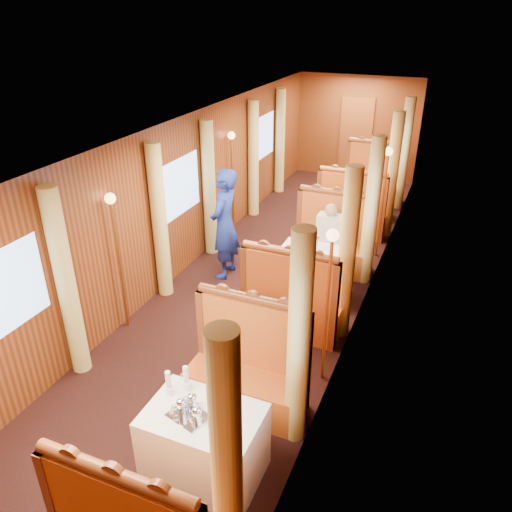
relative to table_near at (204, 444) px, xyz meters
The scene contains 45 objects.
floor 3.60m from the table_near, 102.09° to the left, with size 3.00×12.00×0.01m, color black, non-canonical shape.
ceiling 4.16m from the table_near, 102.09° to the left, with size 3.00×12.00×0.01m, color silver, non-canonical shape.
wall_far 9.57m from the table_near, 94.51° to the left, with size 3.00×2.50×0.01m, color brown, non-canonical shape.
wall_left 4.25m from the table_near, 122.74° to the left, with size 12.00×2.50×0.01m, color brown, non-canonical shape.
wall_right 3.68m from the table_near, 77.91° to the left, with size 12.00×2.50×0.01m, color brown, non-canonical shape.
doorway_far 9.52m from the table_near, 94.53° to the left, with size 0.80×0.04×2.00m, color brown.
table_near is the anchor object (origin of this frame).
banquette_near_aft 1.02m from the table_near, 90.00° to the left, with size 1.30×0.55×1.34m.
table_mid 3.50m from the table_near, 90.00° to the left, with size 1.05×0.72×0.75m, color white.
banquette_mid_fwd 2.49m from the table_near, 90.00° to the left, with size 1.30×0.55×1.34m.
banquette_mid_aft 4.51m from the table_near, 90.00° to the left, with size 1.30×0.55×1.34m.
table_far 7.00m from the table_near, 90.00° to the left, with size 1.05×0.72×0.75m, color white.
banquette_far_fwd 5.99m from the table_near, 90.00° to the left, with size 1.30×0.55×1.34m.
banquette_far_aft 8.01m from the table_near, 90.00° to the left, with size 1.30×0.55×1.34m.
tea_tray 0.40m from the table_near, 144.08° to the right, with size 0.34×0.26×0.01m, color silver.
teapot_left 0.48m from the table_near, 158.80° to the right, with size 0.16×0.12×0.13m, color silver, non-canonical shape.
teapot_right 0.45m from the table_near, 88.01° to the right, with size 0.15×0.12×0.13m, color silver, non-canonical shape.
teapot_back 0.46m from the table_near, 168.72° to the left, with size 0.16×0.12×0.13m, color silver, non-canonical shape.
fruit_plate 0.50m from the table_near, 24.33° to the right, with size 0.24×0.24×0.05m.
cup_inboard 0.64m from the table_near, 165.31° to the left, with size 0.08×0.08×0.26m.
cup_outboard 0.61m from the table_near, 141.58° to the left, with size 0.08×0.08×0.26m.
rose_vase_mid 3.57m from the table_near, 89.88° to the left, with size 0.06×0.06×0.36m.
rose_vase_far 7.00m from the table_near, 90.22° to the left, with size 0.06×0.06×0.36m.
curtain_left_near_b 2.41m from the table_near, 159.89° to the left, with size 0.22×0.22×2.35m, color #E5D075.
window_right_near 1.30m from the table_near, ahead, with size 1.20×0.90×0.01m, color #82ADE2, non-canonical shape.
curtain_right_near_a 1.28m from the table_near, 51.07° to the right, with size 0.22×0.22×2.35m, color #E5D075.
curtain_right_near_b 1.28m from the table_near, 51.07° to the left, with size 0.22×0.22×2.35m, color #E5D075.
window_left_mid 4.29m from the table_near, 122.56° to the left, with size 1.20×0.90×0.01m, color #82ADE2, non-canonical shape.
curtain_left_mid_a 3.55m from the table_near, 128.06° to the left, with size 0.22×0.22×2.35m, color #E5D075.
curtain_left_mid_b 4.85m from the table_near, 116.46° to the left, with size 0.22×0.22×2.35m, color #E5D075.
window_right_mid 3.73m from the table_near, 78.14° to the left, with size 1.20×0.90×0.01m, color #82ADE2, non-canonical shape.
curtain_right_mid_a 2.90m from the table_near, 76.96° to the left, with size 0.22×0.22×2.35m, color #E5D075.
curtain_right_mid_b 4.40m from the table_near, 81.63° to the left, with size 0.22×0.22×2.35m, color #E5D075.
window_left_far 7.43m from the table_near, 107.71° to the left, with size 1.20×0.90×0.01m, color #82ADE2, non-canonical shape.
curtain_left_far_a 6.62m from the table_near, 108.90° to the left, with size 0.22×0.22×2.35m, color #E5D075.
curtain_left_far_b 8.11m from the table_near, 105.31° to the left, with size 0.22×0.22×2.35m, color #E5D075.
window_right_far 7.12m from the table_near, 84.01° to the left, with size 1.20×0.90×0.01m, color #82ADE2, non-canonical shape.
curtain_right_far_a 6.30m from the table_near, 84.22° to the left, with size 0.22×0.22×2.35m, color #E5D075.
curtain_right_far_b 7.85m from the table_near, 85.37° to the left, with size 0.22×0.22×2.35m, color #E5D075.
sconce_left_fore 2.95m from the table_near, 140.86° to the left, with size 0.14×0.14×1.95m.
sconce_right_fore 2.12m from the table_near, 69.62° to the left, with size 0.14×0.14×1.95m.
sconce_left_aft 5.76m from the table_near, 112.27° to the left, with size 0.14×0.14×1.95m.
sconce_right_aft 5.39m from the table_near, 82.94° to the left, with size 0.14×0.14×1.95m.
steward 3.94m from the table_near, 112.88° to the left, with size 0.66×0.43×1.80m, color navy.
passenger 4.31m from the table_near, 90.00° to the left, with size 0.40×0.44×0.76m.
Camera 1 is at (2.47, -6.38, 4.03)m, focal length 35.00 mm.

